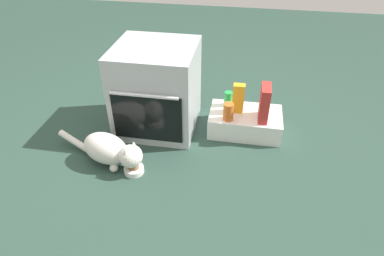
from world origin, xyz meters
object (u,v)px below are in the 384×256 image
(soda_can, at_px, (228,99))
(sauce_jar, at_px, (228,112))
(oven, at_px, (157,89))
(food_bowl, at_px, (134,169))
(cereal_box, at_px, (264,103))
(pantry_cabinet, at_px, (245,122))
(cat, at_px, (110,150))
(juice_carton, at_px, (238,98))

(soda_can, bearing_deg, sauce_jar, -85.29)
(soda_can, height_order, sauce_jar, sauce_jar)
(oven, distance_m, soda_can, 0.59)
(food_bowl, relative_size, cereal_box, 0.50)
(pantry_cabinet, xyz_separation_m, food_bowl, (-0.74, -0.63, -0.06))
(food_bowl, relative_size, sauce_jar, 1.00)
(cat, relative_size, cereal_box, 2.60)
(juice_carton, relative_size, cereal_box, 0.86)
(juice_carton, relative_size, soda_can, 2.00)
(oven, height_order, cat, oven)
(oven, height_order, pantry_cabinet, oven)
(food_bowl, distance_m, cereal_box, 1.08)
(oven, relative_size, soda_can, 5.74)
(food_bowl, bearing_deg, soda_can, 51.30)
(food_bowl, xyz_separation_m, cat, (-0.19, 0.06, 0.10))
(juice_carton, relative_size, sauce_jar, 1.71)
(oven, relative_size, food_bowl, 4.92)
(food_bowl, height_order, juice_carton, juice_carton)
(oven, bearing_deg, juice_carton, 4.51)
(oven, relative_size, sauce_jar, 4.92)
(oven, xyz_separation_m, food_bowl, (-0.03, -0.60, -0.32))
(soda_can, relative_size, cereal_box, 0.43)
(food_bowl, relative_size, soda_can, 1.17)
(cereal_box, xyz_separation_m, sauce_jar, (-0.26, -0.06, -0.07))
(oven, distance_m, sauce_jar, 0.59)
(cat, height_order, soda_can, soda_can)
(oven, bearing_deg, soda_can, 13.42)
(food_bowl, bearing_deg, juice_carton, 44.15)
(pantry_cabinet, bearing_deg, food_bowl, -139.43)
(pantry_cabinet, bearing_deg, oven, -177.22)
(sauce_jar, bearing_deg, cat, -149.84)
(cat, bearing_deg, juice_carton, 52.89)
(cereal_box, bearing_deg, soda_can, 151.18)
(oven, bearing_deg, cat, -111.60)
(pantry_cabinet, xyz_separation_m, cereal_box, (0.13, -0.06, 0.23))
(pantry_cabinet, bearing_deg, juice_carton, 167.21)
(sauce_jar, bearing_deg, food_bowl, -139.26)
(sauce_jar, bearing_deg, oven, 172.26)
(pantry_cabinet, xyz_separation_m, cat, (-0.93, -0.57, 0.04))
(pantry_cabinet, height_order, food_bowl, pantry_cabinet)
(cat, relative_size, juice_carton, 3.04)
(pantry_cabinet, relative_size, soda_can, 4.77)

